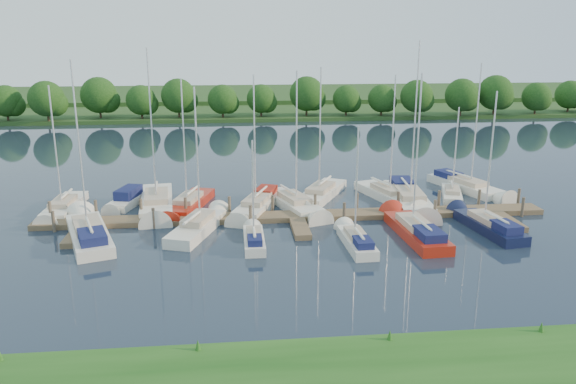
{
  "coord_description": "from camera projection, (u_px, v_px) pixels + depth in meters",
  "views": [
    {
      "loc": [
        -4.82,
        -33.78,
        13.82
      ],
      "look_at": [
        -0.61,
        8.0,
        2.2
      ],
      "focal_mm": 35.0,
      "sensor_mm": 36.0,
      "label": 1
    }
  ],
  "objects": [
    {
      "name": "sailboat_s_4",
      "position": [
        415.0,
        231.0,
        40.34
      ],
      "size": [
        2.67,
        9.41,
        11.94
      ],
      "rotation": [
        0.0,
        0.0,
        0.06
      ],
      "color": "#A41E0F",
      "rests_on": "ground"
    },
    {
      "name": "sailboat_n_10",
      "position": [
        467.0,
        187.0,
        52.22
      ],
      "size": [
        4.85,
        9.53,
        12.09
      ],
      "rotation": [
        0.0,
        0.0,
        3.48
      ],
      "color": "silver",
      "rests_on": "ground"
    },
    {
      "name": "far_shore",
      "position": [
        256.0,
        110.0,
        108.38
      ],
      "size": [
        180.0,
        30.0,
        0.6
      ],
      "primitive_type": "cube",
      "color": "#24471B",
      "rests_on": "ground"
    },
    {
      "name": "sailboat_n_0",
      "position": [
        63.0,
        209.0,
        45.78
      ],
      "size": [
        2.15,
        8.36,
        10.65
      ],
      "rotation": [
        0.0,
        0.0,
        3.12
      ],
      "color": "silver",
      "rests_on": "ground"
    },
    {
      "name": "sailboat_n_6",
      "position": [
        320.0,
        195.0,
        49.82
      ],
      "size": [
        5.83,
        9.01,
        11.86
      ],
      "rotation": [
        0.0,
        0.0,
        2.65
      ],
      "color": "silver",
      "rests_on": "ground"
    },
    {
      "name": "sailboat_s_2",
      "position": [
        254.0,
        240.0,
        38.67
      ],
      "size": [
        1.37,
        5.74,
        7.55
      ],
      "rotation": [
        0.0,
        0.0,
        -0.0
      ],
      "color": "silver",
      "rests_on": "ground"
    },
    {
      "name": "dock",
      "position": [
        297.0,
        219.0,
        43.5
      ],
      "size": [
        40.0,
        6.0,
        0.4
      ],
      "color": "brown",
      "rests_on": "ground"
    },
    {
      "name": "sailboat_n_3",
      "position": [
        188.0,
        206.0,
        46.71
      ],
      "size": [
        3.97,
        8.74,
        11.06
      ],
      "rotation": [
        0.0,
        0.0,
        2.87
      ],
      "color": "#A41E0F",
      "rests_on": "ground"
    },
    {
      "name": "sailboat_n_5",
      "position": [
        295.0,
        206.0,
        46.7
      ],
      "size": [
        4.59,
        9.23,
        11.75
      ],
      "rotation": [
        0.0,
        0.0,
        3.47
      ],
      "color": "silver",
      "rests_on": "ground"
    },
    {
      "name": "motorboat",
      "position": [
        128.0,
        201.0,
        47.71
      ],
      "size": [
        3.07,
        6.09,
        1.82
      ],
      "rotation": [
        0.0,
        0.0,
        2.86
      ],
      "color": "silver",
      "rests_on": "ground"
    },
    {
      "name": "ground",
      "position": [
        310.0,
        257.0,
        36.54
      ],
      "size": [
        260.0,
        260.0,
        0.0
      ],
      "primitive_type": "plane",
      "color": "#1A2235",
      "rests_on": "ground"
    },
    {
      "name": "sailboat_n_9",
      "position": [
        452.0,
        196.0,
        49.64
      ],
      "size": [
        3.24,
        6.56,
        8.46
      ],
      "rotation": [
        0.0,
        0.0,
        2.82
      ],
      "color": "silver",
      "rests_on": "ground"
    },
    {
      "name": "treeline",
      "position": [
        264.0,
        96.0,
        94.56
      ],
      "size": [
        145.69,
        8.81,
        8.32
      ],
      "color": "#38281C",
      "rests_on": "ground"
    },
    {
      "name": "sailboat_s_3",
      "position": [
        356.0,
        241.0,
        38.4
      ],
      "size": [
        1.77,
        6.61,
        8.54
      ],
      "rotation": [
        0.0,
        0.0,
        0.04
      ],
      "color": "silver",
      "rests_on": "ground"
    },
    {
      "name": "sailboat_n_2",
      "position": [
        157.0,
        205.0,
        46.94
      ],
      "size": [
        3.48,
        10.81,
        13.53
      ],
      "rotation": [
        0.0,
        0.0,
        3.25
      ],
      "color": "silver",
      "rests_on": "ground"
    },
    {
      "name": "sailboat_n_8",
      "position": [
        409.0,
        200.0,
        48.12
      ],
      "size": [
        3.54,
        11.26,
        14.09
      ],
      "rotation": [
        0.0,
        0.0,
        3.05
      ],
      "color": "silver",
      "rests_on": "ground"
    },
    {
      "name": "distant_hill",
      "position": [
        251.0,
        95.0,
        132.25
      ],
      "size": [
        220.0,
        40.0,
        1.4
      ],
      "primitive_type": "cube",
      "color": "#2B4B20",
      "rests_on": "ground"
    },
    {
      "name": "sailboat_s_5",
      "position": [
        487.0,
        226.0,
        41.41
      ],
      "size": [
        2.88,
        8.32,
        10.61
      ],
      "rotation": [
        0.0,
        0.0,
        0.14
      ],
      "color": "#0F1534",
      "rests_on": "ground"
    },
    {
      "name": "sailboat_n_7",
      "position": [
        388.0,
        196.0,
        49.41
      ],
      "size": [
        4.21,
        8.83,
        11.24
      ],
      "rotation": [
        0.0,
        0.0,
        3.44
      ],
      "color": "silver",
      "rests_on": "ground"
    },
    {
      "name": "sailboat_s_1",
      "position": [
        199.0,
        228.0,
        41.25
      ],
      "size": [
        4.25,
        8.48,
        10.99
      ],
      "rotation": [
        0.0,
        0.0,
        -0.33
      ],
      "color": "silver",
      "rests_on": "ground"
    },
    {
      "name": "sailboat_n_4",
      "position": [
        257.0,
        206.0,
        46.37
      ],
      "size": [
        4.69,
        8.96,
        11.47
      ],
      "rotation": [
        0.0,
        0.0,
        2.78
      ],
      "color": "silver",
      "rests_on": "ground"
    },
    {
      "name": "mooring_pilings",
      "position": [
        295.0,
        210.0,
        44.47
      ],
      "size": [
        38.24,
        2.84,
        2.0
      ],
      "color": "#473D33",
      "rests_on": "ground"
    },
    {
      "name": "sailboat_s_0",
      "position": [
        89.0,
        234.0,
        39.76
      ],
      "size": [
        5.13,
        10.15,
        12.89
      ],
      "rotation": [
        0.0,
        0.0,
        0.34
      ],
      "color": "silver",
      "rests_on": "ground"
    }
  ]
}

